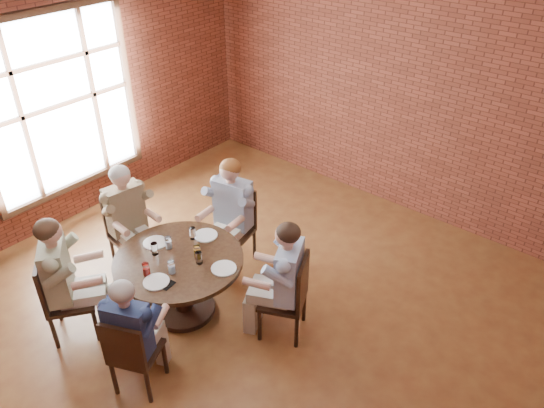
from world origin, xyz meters
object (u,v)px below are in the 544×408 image
Objects in this scene: dining_table at (180,274)px; chair_d at (60,294)px; diner_c at (129,220)px; diner_d at (66,279)px; diner_e at (133,335)px; chair_e at (131,353)px; diner_a at (283,280)px; chair_c at (128,228)px; chair_b at (235,223)px; smartphone at (169,285)px; diner_b at (230,214)px; chair_a at (291,295)px.

chair_d is (-0.71, -0.99, 0.00)m from dining_table.
diner_d is at bearing -151.33° from diner_c.
diner_e is (1.13, 0.07, 0.12)m from chair_d.
diner_c is 1.51× the size of chair_e.
diner_a reaches higher than chair_c.
diner_d is 1.55× the size of chair_e.
chair_b is 2.05m from diner_d.
diner_a is at bearing -137.44° from diner_e.
smartphone is (-0.76, -0.83, 0.06)m from diner_a.
diner_d reaches higher than diner_a.
chair_e is 6.36× the size of smartphone.
diner_d is 1.10× the size of diner_e.
diner_a is 1.31m from diner_b.
diner_d is at bearing -147.42° from chair_c.
dining_table is 0.48m from smartphone.
chair_d is 1.18m from smartphone.
chair_b is 0.76× the size of diner_e.
dining_table is 0.98× the size of diner_a.
diner_b is 1.19m from diner_c.
diner_d is at bearing -155.71° from smartphone.
diner_a is (-0.08, -0.04, 0.17)m from chair_a.
chair_a is at bearing -71.76° from diner_c.
diner_a is 1.07× the size of diner_e.
diner_a is 2.18m from chair_c.
diner_d is 1.07m from diner_e.
chair_d is 6.85× the size of smartphone.
diner_e is at bearing -83.76° from chair_b.
chair_a is 2.27m from diner_d.
diner_e is at bearing -117.78° from diner_c.
diner_d is (-1.67, -1.39, 0.02)m from diner_a.
chair_d reaches higher than chair_a.
smartphone is (-0.17, 0.57, 0.11)m from diner_e.
chair_e is at bearing -118.97° from diner_c.
diner_d is (-0.66, -0.91, 0.18)m from dining_table.
chair_b is at bearing -96.83° from diner_e.
dining_table is 1.02m from diner_b.
chair_a is 0.70× the size of diner_c.
chair_a is 0.98× the size of chair_d.
diner_c reaches higher than chair_a.
diner_b is (0.02, -0.09, 0.18)m from chair_b.
smartphone is at bearing -97.14° from chair_e.
dining_table is 1.41× the size of chair_c.
chair_a and chair_c have the same top height.
chair_a is 2.18m from diner_c.
diner_b is 0.99× the size of diner_d.
diner_c is (-0.83, -0.92, 0.16)m from chair_b.
chair_b is 0.71× the size of diner_c.
dining_table is 1.13m from diner_a.
chair_c is (-1.14, 0.17, -0.01)m from dining_table.
diner_b is 1.46× the size of chair_c.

